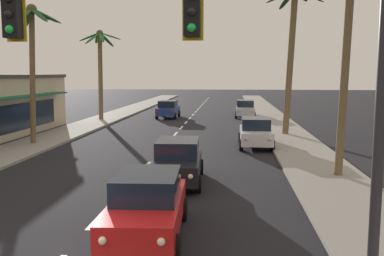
# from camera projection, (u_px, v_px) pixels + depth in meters

# --- Properties ---
(sidewalk_right) EXTENTS (3.20, 110.00, 0.14)m
(sidewalk_right) POSITION_uv_depth(u_px,v_px,m) (291.00, 139.00, 28.07)
(sidewalk_right) COLOR gray
(sidewalk_right) RESTS_ON ground
(sidewalk_left) EXTENTS (3.20, 110.00, 0.14)m
(sidewalk_left) POSITION_uv_depth(u_px,v_px,m) (58.00, 136.00, 29.44)
(sidewalk_left) COLOR gray
(sidewalk_left) RESTS_ON ground
(lane_markings) EXTENTS (4.28, 89.40, 0.01)m
(lane_markings) POSITION_uv_depth(u_px,v_px,m) (179.00, 136.00, 29.67)
(lane_markings) COLOR silver
(lane_markings) RESTS_ON ground
(traffic_signal_mast) EXTENTS (11.07, 0.41, 6.74)m
(traffic_signal_mast) POSITION_uv_depth(u_px,v_px,m) (197.00, 42.00, 8.50)
(traffic_signal_mast) COLOR #2D2D33
(traffic_signal_mast) RESTS_ON ground
(sedan_lead_at_stop_bar) EXTENTS (2.10, 4.51, 1.68)m
(sedan_lead_at_stop_bar) POSITION_uv_depth(u_px,v_px,m) (147.00, 205.00, 11.24)
(sedan_lead_at_stop_bar) COLOR red
(sedan_lead_at_stop_bar) RESTS_ON ground
(sedan_third_in_queue) EXTENTS (2.08, 4.50, 1.68)m
(sedan_third_in_queue) POSITION_uv_depth(u_px,v_px,m) (178.00, 161.00, 16.97)
(sedan_third_in_queue) COLOR black
(sedan_third_in_queue) RESTS_ON ground
(sedan_oncoming_far) EXTENTS (2.00, 4.47, 1.68)m
(sedan_oncoming_far) POSITION_uv_depth(u_px,v_px,m) (168.00, 109.00, 41.96)
(sedan_oncoming_far) COLOR navy
(sedan_oncoming_far) RESTS_ON ground
(sedan_parked_nearest_kerb) EXTENTS (2.05, 4.49, 1.68)m
(sedan_parked_nearest_kerb) POSITION_uv_depth(u_px,v_px,m) (245.00, 109.00, 42.48)
(sedan_parked_nearest_kerb) COLOR silver
(sedan_parked_nearest_kerb) RESTS_ON ground
(sedan_parked_mid_kerb) EXTENTS (1.95, 4.45, 1.68)m
(sedan_parked_mid_kerb) POSITION_uv_depth(u_px,v_px,m) (256.00, 132.00, 25.33)
(sedan_parked_mid_kerb) COLOR silver
(sedan_parked_mid_kerb) RESTS_ON ground
(palm_left_second) EXTENTS (3.35, 3.51, 8.24)m
(palm_left_second) POSITION_uv_depth(u_px,v_px,m) (33.00, 43.00, 25.20)
(palm_left_second) COLOR brown
(palm_left_second) RESTS_ON ground
(palm_left_third) EXTENTS (4.14, 3.75, 8.12)m
(palm_left_third) POSITION_uv_depth(u_px,v_px,m) (100.00, 60.00, 38.78)
(palm_left_third) COLOR brown
(palm_left_third) RESTS_ON ground
(palm_right_second) EXTENTS (4.41, 4.75, 9.12)m
(palm_right_second) POSITION_uv_depth(u_px,v_px,m) (349.00, 7.00, 16.89)
(palm_right_second) COLOR brown
(palm_right_second) RESTS_ON ground
(palm_right_third) EXTENTS (3.87, 3.85, 10.09)m
(palm_right_third) POSITION_uv_depth(u_px,v_px,m) (292.00, 40.00, 29.17)
(palm_right_third) COLOR brown
(palm_right_third) RESTS_ON ground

